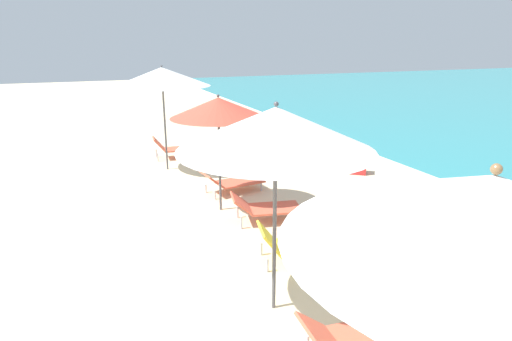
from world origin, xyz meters
name	(u,v)px	position (x,y,z in m)	size (l,w,h in m)	color
umbrella_nearest	(489,211)	(-0.44, 0.19, 2.56)	(2.23, 2.23, 2.82)	olive
umbrella_second	(276,129)	(-0.27, 3.27, 2.43)	(2.39, 2.39, 2.75)	#4C4C51
lounger_second_shoreside	(296,244)	(0.59, 4.31, 0.29)	(1.41, 0.93, 0.62)	yellow
lounger_second_inland	(362,335)	(0.24, 2.04, 0.29)	(1.49, 0.70, 0.55)	#D8593F
umbrella_third	(218,108)	(0.15, 6.89, 2.15)	(1.92, 1.92, 2.42)	#4C4C51
lounger_third_shoreside	(232,181)	(0.73, 7.85, 0.27)	(1.51, 0.80, 0.55)	#D8593F
lounger_third_inland	(265,207)	(0.76, 5.97, 0.30)	(1.46, 0.91, 0.57)	#D8593F
umbrella_farthest	(162,77)	(-0.30, 10.32, 2.52)	(2.52, 2.52, 2.82)	#4C4C51
lounger_farthest_shoreside	(176,147)	(0.18, 11.43, 0.33)	(1.45, 0.73, 0.67)	#D8593F
beach_ball	(338,202)	(2.41, 5.93, 0.18)	(0.36, 0.36, 0.36)	yellow
cooler_box	(358,166)	(4.36, 8.00, 0.20)	(0.56, 0.55, 0.40)	red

